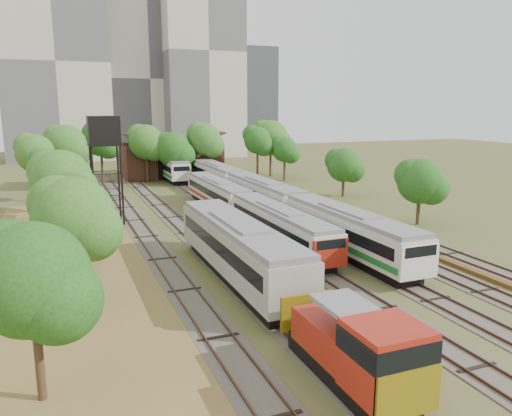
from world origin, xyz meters
name	(u,v)px	position (x,y,z in m)	size (l,w,h in m)	color
ground	(370,283)	(0.00, 0.00, 0.00)	(240.00, 240.00, 0.00)	#475123
dry_grass_patch	(83,279)	(-18.00, 8.00, 0.02)	(14.00, 60.00, 0.04)	brown
tracks	(237,212)	(-0.67, 25.00, 0.04)	(24.60, 80.00, 0.19)	#4C473D
railcar_red_set	(244,208)	(-2.00, 19.05, 1.77)	(2.71, 34.57, 3.34)	black
railcar_green_set	(264,196)	(2.00, 23.50, 1.94)	(2.96, 52.08, 3.67)	black
railcar_rear	(170,168)	(-2.00, 53.62, 1.93)	(2.95, 16.08, 3.65)	black
shunter_locomotive	(360,352)	(-8.00, -10.91, 1.78)	(2.81, 8.10, 3.68)	black
old_grey_coach	(238,248)	(-8.00, 4.00, 2.20)	(3.26, 18.00, 4.04)	black
water_tower	(104,133)	(-14.60, 24.75, 9.12)	(3.13, 3.13, 10.82)	black
rail_pile_near	(468,270)	(8.00, -0.60, 0.14)	(0.58, 8.65, 0.29)	brown
rail_pile_far	(361,227)	(8.20, 13.43, 0.13)	(0.49, 7.79, 0.25)	brown
maintenance_shed	(170,159)	(-1.00, 57.98, 2.91)	(16.45, 11.55, 7.58)	#362113
tree_band_left	(52,179)	(-19.64, 21.31, 5.30)	(7.88, 61.78, 8.40)	#382616
tree_band_far	(176,142)	(-1.69, 50.22, 6.29)	(38.52, 9.27, 9.53)	#382616
tree_band_right	(347,165)	(15.04, 27.32, 4.47)	(5.96, 37.00, 7.01)	#382616
tower_left	(55,64)	(-18.00, 95.00, 21.00)	(22.00, 16.00, 42.00)	#BAB3A3
tower_centre	(144,80)	(2.00, 100.00, 18.00)	(20.00, 18.00, 36.00)	beige
tower_right	(199,54)	(14.00, 92.00, 24.00)	(18.00, 16.00, 48.00)	#BAB3A3
tower_far_right	(251,99)	(34.00, 110.00, 14.00)	(12.00, 12.00, 28.00)	#3B3C42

